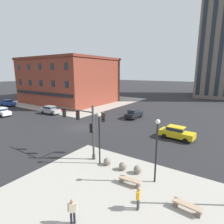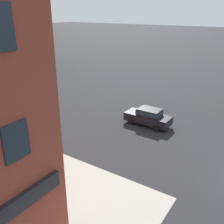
# 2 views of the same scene
# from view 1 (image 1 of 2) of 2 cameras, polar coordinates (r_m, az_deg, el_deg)

# --- Properties ---
(ground_plane) EXTENTS (320.00, 320.00, 0.00)m
(ground_plane) POSITION_cam_1_polar(r_m,az_deg,el_deg) (30.16, -9.82, -4.58)
(ground_plane) COLOR #262628
(sidewalk_far_corner) EXTENTS (32.00, 32.00, 0.02)m
(sidewalk_far_corner) POSITION_cam_1_polar(r_m,az_deg,el_deg) (57.83, -10.59, 3.46)
(sidewalk_far_corner) COLOR #A8A399
(sidewalk_far_corner) RESTS_ON ground
(traffic_signal_main) EXTENTS (5.38, 2.09, 5.54)m
(traffic_signal_main) POSITION_cam_1_polar(r_m,az_deg,el_deg) (18.92, -7.86, -3.83)
(traffic_signal_main) COLOR #383D38
(traffic_signal_main) RESTS_ON ground
(bollard_sphere_curb_a) EXTENTS (0.71, 0.71, 0.71)m
(bollard_sphere_curb_a) POSITION_cam_1_polar(r_m,az_deg,el_deg) (18.10, -1.47, -15.02)
(bollard_sphere_curb_a) COLOR gray
(bollard_sphere_curb_a) RESTS_ON ground
(bollard_sphere_curb_b) EXTENTS (0.71, 0.71, 0.71)m
(bollard_sphere_curb_b) POSITION_cam_1_polar(r_m,az_deg,el_deg) (17.33, 3.35, -16.35)
(bollard_sphere_curb_b) COLOR gray
(bollard_sphere_curb_b) RESTS_ON ground
(bollard_sphere_curb_c) EXTENTS (0.71, 0.71, 0.71)m
(bollard_sphere_curb_c) POSITION_cam_1_polar(r_m,az_deg,el_deg) (16.93, 7.95, -17.19)
(bollard_sphere_curb_c) COLOR gray
(bollard_sphere_curb_c) RESTS_ON ground
(bench_near_signal) EXTENTS (1.83, 0.61, 0.49)m
(bench_near_signal) POSITION_cam_1_polar(r_m,az_deg,el_deg) (15.44, 5.55, -20.43)
(bench_near_signal) COLOR tan
(bench_near_signal) RESTS_ON ground
(bench_mid_block) EXTENTS (1.83, 0.60, 0.49)m
(bench_mid_block) POSITION_cam_1_polar(r_m,az_deg,el_deg) (13.95, 22.27, -25.40)
(bench_mid_block) COLOR tan
(bench_mid_block) RESTS_ON ground
(pedestrian_at_curb) EXTENTS (0.25, 0.55, 1.57)m
(pedestrian_at_curb) POSITION_cam_1_polar(r_m,az_deg,el_deg) (12.98, 8.16, -24.60)
(pedestrian_at_curb) COLOR #333333
(pedestrian_at_curb) RESTS_ON ground
(pedestrian_walking_east) EXTENTS (0.42, 0.41, 1.59)m
(pedestrian_walking_east) POSITION_cam_1_polar(r_m,az_deg,el_deg) (12.19, -12.15, -27.54)
(pedestrian_walking_east) COLOR black
(pedestrian_walking_east) RESTS_ON ground
(street_lamp_corner_near) EXTENTS (0.36, 0.36, 5.01)m
(street_lamp_corner_near) POSITION_cam_1_polar(r_m,az_deg,el_deg) (17.30, -3.93, -6.22)
(street_lamp_corner_near) COLOR black
(street_lamp_corner_near) RESTS_ON ground
(street_lamp_mid_sidewalk) EXTENTS (0.36, 0.36, 5.20)m
(street_lamp_mid_sidewalk) POSITION_cam_1_polar(r_m,az_deg,el_deg) (14.75, 13.64, -9.46)
(street_lamp_mid_sidewalk) COLOR black
(street_lamp_mid_sidewalk) RESTS_ON ground
(car_main_northbound_near) EXTENTS (4.48, 2.06, 1.68)m
(car_main_northbound_near) POSITION_cam_1_polar(r_m,az_deg,el_deg) (40.86, -18.60, 0.71)
(car_main_northbound_near) COLOR #99999E
(car_main_northbound_near) RESTS_ON ground
(car_main_northbound_far) EXTENTS (4.43, 1.95, 1.68)m
(car_main_northbound_far) POSITION_cam_1_polar(r_m,az_deg,el_deg) (43.07, -31.00, 0.16)
(car_main_northbound_far) COLOR silver
(car_main_northbound_far) RESTS_ON ground
(car_main_southbound_far) EXTENTS (4.49, 2.07, 1.68)m
(car_main_southbound_far) POSITION_cam_1_polar(r_m,az_deg,el_deg) (54.88, -29.53, 2.57)
(car_main_southbound_far) COLOR #23479E
(car_main_southbound_far) RESTS_ON ground
(car_cross_eastbound) EXTENTS (1.96, 4.43, 1.68)m
(car_cross_eastbound) POSITION_cam_1_polar(r_m,az_deg,el_deg) (35.39, 6.79, -0.44)
(car_cross_eastbound) COLOR black
(car_cross_eastbound) RESTS_ON ground
(car_cross_westbound) EXTENTS (4.53, 2.16, 1.68)m
(car_cross_westbound) POSITION_cam_1_polar(r_m,az_deg,el_deg) (25.77, 19.34, -5.91)
(car_cross_westbound) COLOR gold
(car_cross_westbound) RESTS_ON ground
(storefront_block_near_corner) EXTENTS (23.69, 19.23, 12.50)m
(storefront_block_near_corner) POSITION_cam_1_polar(r_m,az_deg,el_deg) (55.85, -13.19, 9.50)
(storefront_block_near_corner) COLOR brown
(storefront_block_near_corner) RESTS_ON ground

